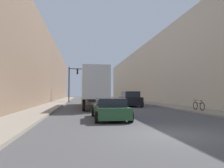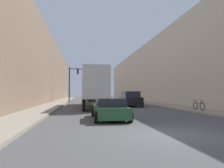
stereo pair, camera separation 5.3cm
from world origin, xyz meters
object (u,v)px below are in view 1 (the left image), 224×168
object	(u,v)px
semi_truck	(92,87)
suv_car	(130,99)
traffic_signal_gantry	(78,77)
parked_bicycle	(199,106)
sedan_car	(110,109)

from	to	relation	value
semi_truck	suv_car	size ratio (longest dim) A/B	3.06
semi_truck	traffic_signal_gantry	distance (m)	14.45
semi_truck	parked_bicycle	xyz separation A→B (m)	(8.68, -7.98, -1.74)
sedan_car	traffic_signal_gantry	world-z (taller)	traffic_signal_gantry
traffic_signal_gantry	parked_bicycle	distance (m)	24.82
traffic_signal_gantry	parked_bicycle	size ratio (longest dim) A/B	3.44
semi_truck	suv_car	xyz separation A→B (m)	(4.57, 0.31, -1.42)
sedan_car	suv_car	xyz separation A→B (m)	(4.10, 12.24, 0.22)
semi_truck	suv_car	bearing A→B (deg)	3.92
parked_bicycle	traffic_signal_gantry	bearing A→B (deg)	115.34
sedan_car	suv_car	size ratio (longest dim) A/B	1.01
traffic_signal_gantry	parked_bicycle	world-z (taller)	traffic_signal_gantry
suv_car	parked_bicycle	bearing A→B (deg)	-63.61
traffic_signal_gantry	suv_car	bearing A→B (deg)	-65.29
suv_car	sedan_car	bearing A→B (deg)	-108.51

